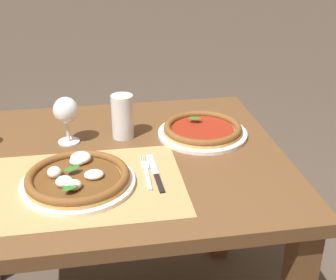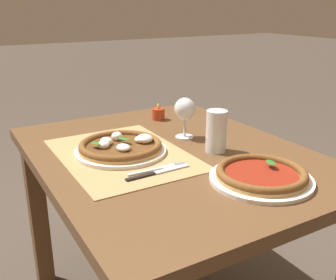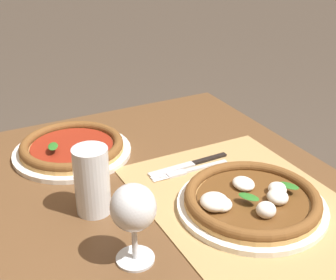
% 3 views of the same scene
% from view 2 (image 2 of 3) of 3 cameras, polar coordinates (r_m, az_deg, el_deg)
% --- Properties ---
extents(dining_table, '(1.11, 0.87, 0.74)m').
position_cam_2_polar(dining_table, '(1.40, 0.38, -6.16)').
color(dining_table, brown).
rests_on(dining_table, ground).
extents(paper_placemat, '(0.54, 0.40, 0.00)m').
position_cam_2_polar(paper_placemat, '(1.34, -6.66, -2.08)').
color(paper_placemat, '#A88451').
rests_on(paper_placemat, dining_table).
extents(pizza_near, '(0.31, 0.31, 0.05)m').
position_cam_2_polar(pizza_near, '(1.35, -6.84, -0.98)').
color(pizza_near, silver).
rests_on(pizza_near, paper_placemat).
extents(pizza_far, '(0.30, 0.30, 0.04)m').
position_cam_2_polar(pizza_far, '(1.16, 13.39, -5.00)').
color(pizza_far, silver).
rests_on(pizza_far, dining_table).
extents(wine_glass, '(0.08, 0.08, 0.16)m').
position_cam_2_polar(wine_glass, '(1.47, 2.46, 4.27)').
color(wine_glass, silver).
rests_on(wine_glass, dining_table).
extents(pint_glass, '(0.07, 0.07, 0.15)m').
position_cam_2_polar(pint_glass, '(1.35, 7.02, 1.16)').
color(pint_glass, silver).
rests_on(pint_glass, dining_table).
extents(fork, '(0.02, 0.20, 0.00)m').
position_cam_2_polar(fork, '(1.21, -1.51, -4.19)').
color(fork, '#B7B7BC').
rests_on(fork, paper_placemat).
extents(knife, '(0.02, 0.22, 0.01)m').
position_cam_2_polar(knife, '(1.18, -1.42, -4.71)').
color(knife, black).
rests_on(knife, paper_placemat).
extents(votive_candle, '(0.06, 0.06, 0.07)m').
position_cam_2_polar(votive_candle, '(1.73, -1.40, 3.75)').
color(votive_candle, '#B23819').
rests_on(votive_candle, dining_table).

